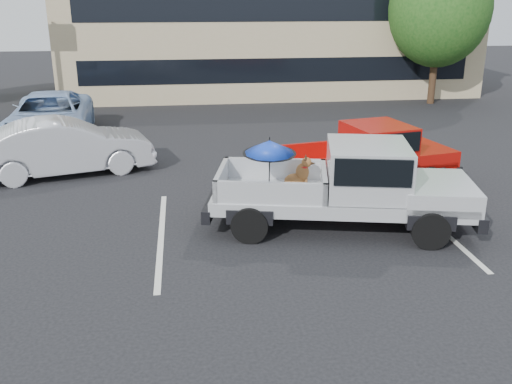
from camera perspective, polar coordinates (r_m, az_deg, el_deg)
ground at (r=10.63m, az=6.74°, el=-7.88°), size 90.00×90.00×0.00m
stripe_left at (r=12.17m, az=-9.47°, el=-4.38°), size 0.12×5.00×0.01m
stripe_right at (r=13.31m, az=17.31°, el=-2.91°), size 0.12×5.00×0.01m
motel_building at (r=30.51m, az=1.06°, el=16.17°), size 20.40×8.40×6.30m
tree_right at (r=27.64m, az=17.90°, el=17.07°), size 4.46×4.46×6.78m
tree_back at (r=34.22m, az=7.30°, el=18.38°), size 4.68×4.68×7.11m
silver_pickup at (r=12.24m, az=9.89°, el=0.99°), size 5.97×3.11×2.06m
red_pickup at (r=15.06m, az=11.52°, el=3.78°), size 5.31×2.76×1.67m
silver_sedan at (r=16.81m, az=-18.48°, el=4.31°), size 5.01×2.90×1.56m
blue_suv at (r=21.13m, az=-19.92°, el=7.08°), size 3.05×5.88×1.58m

